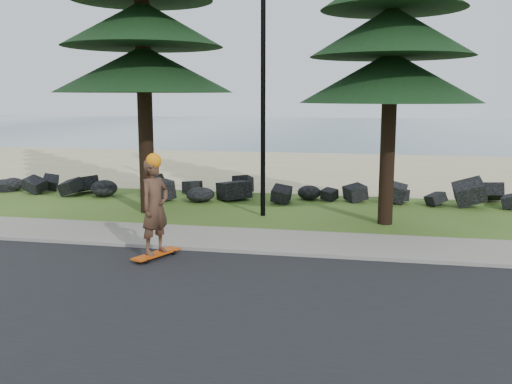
% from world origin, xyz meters
% --- Properties ---
extents(ground, '(160.00, 160.00, 0.00)m').
position_xyz_m(ground, '(0.00, 0.00, 0.00)').
color(ground, '#3D5D1D').
rests_on(ground, ground).
extents(road, '(160.00, 7.00, 0.02)m').
position_xyz_m(road, '(0.00, -4.50, 0.01)').
color(road, black).
rests_on(road, ground).
extents(kerb, '(160.00, 0.20, 0.10)m').
position_xyz_m(kerb, '(0.00, -0.90, 0.05)').
color(kerb, gray).
rests_on(kerb, ground).
extents(sidewalk, '(160.00, 2.00, 0.08)m').
position_xyz_m(sidewalk, '(0.00, 0.20, 0.04)').
color(sidewalk, gray).
rests_on(sidewalk, ground).
extents(beach_sand, '(160.00, 15.00, 0.01)m').
position_xyz_m(beach_sand, '(0.00, 14.50, 0.01)').
color(beach_sand, tan).
rests_on(beach_sand, ground).
extents(ocean, '(160.00, 58.00, 0.01)m').
position_xyz_m(ocean, '(0.00, 51.00, 0.00)').
color(ocean, '#375769').
rests_on(ocean, ground).
extents(seawall_boulders, '(60.00, 2.40, 1.10)m').
position_xyz_m(seawall_boulders, '(0.00, 5.60, 0.00)').
color(seawall_boulders, black).
rests_on(seawall_boulders, ground).
extents(lamp_post, '(0.25, 0.14, 8.14)m').
position_xyz_m(lamp_post, '(0.00, 3.20, 4.13)').
color(lamp_post, black).
rests_on(lamp_post, ground).
extents(skateboarder, '(0.75, 1.24, 2.27)m').
position_xyz_m(skateboarder, '(-1.40, -1.72, 1.14)').
color(skateboarder, '#CE4A0C').
rests_on(skateboarder, ground).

